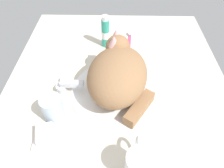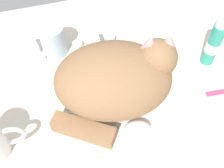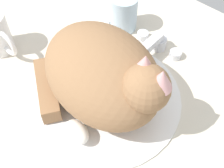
{
  "view_description": "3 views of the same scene",
  "coord_description": "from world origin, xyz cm",
  "px_view_note": "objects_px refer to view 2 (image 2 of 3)",
  "views": [
    {
      "loc": [
        -48.28,
        0.67,
        55.72
      ],
      "look_at": [
        -2.06,
        1.71,
        6.44
      ],
      "focal_mm": 32.99,
      "sensor_mm": 36.0,
      "label": 1
    },
    {
      "loc": [
        -9.89,
        -34.04,
        56.23
      ],
      "look_at": [
        -0.08,
        0.59,
        5.96
      ],
      "focal_mm": 43.32,
      "sensor_mm": 36.0,
      "label": 2
    },
    {
      "loc": [
        24.98,
        -25.5,
        52.16
      ],
      "look_at": [
        1.87,
        0.75,
        5.83
      ],
      "focal_mm": 48.06,
      "sensor_mm": 36.0,
      "label": 3
    }
  ],
  "objects_px": {
    "cat": "(117,79)",
    "soap_bar": "(26,48)",
    "faucet": "(95,42)",
    "rinse_cup": "(53,40)",
    "toothpaste_bottle": "(214,44)"
  },
  "relations": [
    {
      "from": "faucet",
      "to": "soap_bar",
      "type": "height_order",
      "value": "faucet"
    },
    {
      "from": "toothpaste_bottle",
      "to": "cat",
      "type": "bearing_deg",
      "value": -168.65
    },
    {
      "from": "faucet",
      "to": "cat",
      "type": "relative_size",
      "value": 0.4
    },
    {
      "from": "faucet",
      "to": "rinse_cup",
      "type": "distance_m",
      "value": 0.11
    },
    {
      "from": "cat",
      "to": "toothpaste_bottle",
      "type": "bearing_deg",
      "value": 11.35
    },
    {
      "from": "cat",
      "to": "rinse_cup",
      "type": "height_order",
      "value": "cat"
    },
    {
      "from": "faucet",
      "to": "rinse_cup",
      "type": "relative_size",
      "value": 1.38
    },
    {
      "from": "soap_bar",
      "to": "faucet",
      "type": "bearing_deg",
      "value": -7.61
    },
    {
      "from": "faucet",
      "to": "soap_bar",
      "type": "xyz_separation_m",
      "value": [
        -0.19,
        0.02,
        0.0
      ]
    },
    {
      "from": "cat",
      "to": "rinse_cup",
      "type": "bearing_deg",
      "value": 120.6
    },
    {
      "from": "faucet",
      "to": "cat",
      "type": "height_order",
      "value": "cat"
    },
    {
      "from": "soap_bar",
      "to": "rinse_cup",
      "type": "bearing_deg",
      "value": -8.4
    },
    {
      "from": "rinse_cup",
      "to": "toothpaste_bottle",
      "type": "height_order",
      "value": "toothpaste_bottle"
    },
    {
      "from": "cat",
      "to": "soap_bar",
      "type": "height_order",
      "value": "cat"
    },
    {
      "from": "cat",
      "to": "soap_bar",
      "type": "bearing_deg",
      "value": 132.53
    }
  ]
}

